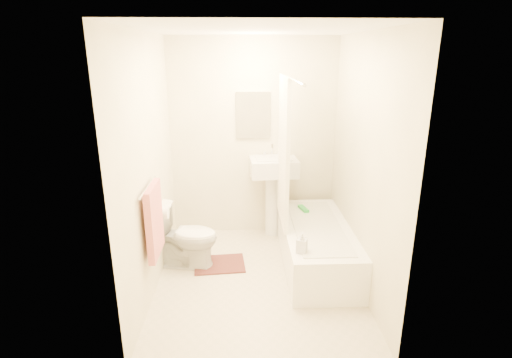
{
  "coord_description": "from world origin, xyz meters",
  "views": [
    {
      "loc": [
        -0.14,
        -3.57,
        2.22
      ],
      "look_at": [
        0.0,
        0.25,
        1.0
      ],
      "focal_mm": 28.0,
      "sensor_mm": 36.0,
      "label": 1
    }
  ],
  "objects_px": {
    "sink": "(273,194)",
    "bath_mat": "(220,264)",
    "bathtub": "(316,245)",
    "soap_bottle": "(302,242)",
    "toilet": "(186,236)"
  },
  "relations": [
    {
      "from": "sink",
      "to": "bath_mat",
      "type": "height_order",
      "value": "sink"
    },
    {
      "from": "bathtub",
      "to": "bath_mat",
      "type": "relative_size",
      "value": 2.97
    },
    {
      "from": "sink",
      "to": "bath_mat",
      "type": "xyz_separation_m",
      "value": [
        -0.63,
        -0.75,
        -0.54
      ]
    },
    {
      "from": "sink",
      "to": "bath_mat",
      "type": "bearing_deg",
      "value": -133.65
    },
    {
      "from": "bath_mat",
      "to": "soap_bottle",
      "type": "xyz_separation_m",
      "value": [
        0.8,
        -0.58,
        0.54
      ]
    },
    {
      "from": "toilet",
      "to": "bath_mat",
      "type": "bearing_deg",
      "value": -84.0
    },
    {
      "from": "sink",
      "to": "bath_mat",
      "type": "distance_m",
      "value": 1.12
    },
    {
      "from": "toilet",
      "to": "sink",
      "type": "height_order",
      "value": "sink"
    },
    {
      "from": "toilet",
      "to": "bath_mat",
      "type": "height_order",
      "value": "toilet"
    },
    {
      "from": "bathtub",
      "to": "soap_bottle",
      "type": "relative_size",
      "value": 8.01
    },
    {
      "from": "sink",
      "to": "soap_bottle",
      "type": "relative_size",
      "value": 5.49
    },
    {
      "from": "bath_mat",
      "to": "soap_bottle",
      "type": "distance_m",
      "value": 1.13
    },
    {
      "from": "sink",
      "to": "bathtub",
      "type": "distance_m",
      "value": 0.92
    },
    {
      "from": "bath_mat",
      "to": "sink",
      "type": "bearing_deg",
      "value": 49.84
    },
    {
      "from": "toilet",
      "to": "soap_bottle",
      "type": "distance_m",
      "value": 1.32
    }
  ]
}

